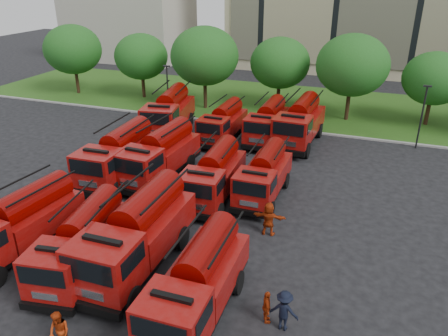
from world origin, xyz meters
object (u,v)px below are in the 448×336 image
Objects in this scene: fire_truck_0 at (19,224)px; fire_truck_9 at (223,123)px; fire_truck_4 at (119,155)px; fire_truck_7 at (264,175)px; firefighter_3 at (283,328)px; fire_truck_3 at (198,282)px; firefighter_2 at (266,321)px; fire_truck_2 at (138,233)px; fire_truck_5 at (160,154)px; fire_truck_11 at (300,122)px; fire_truck_10 at (268,122)px; firefighter_4 at (56,230)px; fire_truck_1 at (83,242)px; fire_truck_8 at (169,112)px; firefighter_5 at (268,234)px; fire_truck_6 at (214,175)px.

fire_truck_0 reaches higher than fire_truck_9.
fire_truck_0 is 9.11m from fire_truck_4.
fire_truck_7 reaches higher than firefighter_3.
fire_truck_4 reaches higher than fire_truck_7.
firefighter_3 is (3.71, -10.55, -1.50)m from fire_truck_7.
fire_truck_3 reaches higher than firefighter_2.
fire_truck_5 is (-3.62, 9.11, -0.09)m from fire_truck_2.
fire_truck_11 is at bearing 44.57° from fire_truck_4.
fire_truck_0 is 4.07× the size of firefighter_3.
fire_truck_3 is at bearing -83.12° from fire_truck_10.
firefighter_3 is 1.14× the size of firefighter_4.
fire_truck_11 is at bearing 77.48° from fire_truck_2.
fire_truck_1 is 19.42m from fire_truck_8.
fire_truck_5 is 8.46m from firefighter_4.
fire_truck_11 is (6.23, 20.02, 0.24)m from fire_truck_1.
fire_truck_0 is at bearing -171.49° from fire_truck_2.
fire_truck_5 is at bearing -29.19° from firefighter_5.
fire_truck_11 is at bearing 63.67° from fire_truck_1.
fire_truck_11 is at bearing 13.80° from fire_truck_9.
fire_truck_2 is 18.70m from fire_truck_10.
fire_truck_8 is 1.18× the size of fire_truck_10.
fire_truck_5 reaches higher than firefighter_5.
fire_truck_3 reaches higher than firefighter_4.
fire_truck_1 is 0.89× the size of fire_truck_11.
firefighter_2 is at bearing -11.49° from fire_truck_1.
fire_truck_8 is at bearing 95.65° from fire_truck_1.
fire_truck_3 reaches higher than fire_truck_7.
fire_truck_10 is (8.56, 1.00, -0.22)m from fire_truck_8.
fire_truck_1 is 4.48× the size of firefighter_4.
fire_truck_8 is (-3.54, 8.53, 0.10)m from fire_truck_5.
firefighter_2 is at bearing -159.64° from firefighter_4.
fire_truck_11 reaches higher than firefighter_3.
fire_truck_5 is 4.27× the size of firefighter_3.
fire_truck_9 is at bearing -70.96° from firefighter_4.
fire_truck_6 reaches higher than fire_truck_7.
fire_truck_7 is at bearing -67.87° from firefighter_3.
firefighter_2 is at bearing 101.28° from firefighter_5.
firefighter_3 is at bearing -11.99° from fire_truck_1.
fire_truck_2 is 10.20m from fire_truck_4.
fire_truck_1 is 9.56m from firefighter_5.
fire_truck_9 is 6.29m from fire_truck_11.
fire_truck_5 is 10.78m from fire_truck_10.
fire_truck_8 is 23.72m from firefighter_2.
fire_truck_10 is 19.03m from firefighter_4.
fire_truck_3 is (3.92, -2.02, -0.21)m from fire_truck_2.
fire_truck_6 is 5.39m from firefighter_5.
firefighter_5 is (1.12, -14.10, -1.80)m from fire_truck_11.
fire_truck_6 reaches higher than firefighter_2.
fire_truck_6 is (-3.07, 9.71, -0.02)m from fire_truck_3.
fire_truck_1 is 1.08× the size of fire_truck_7.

